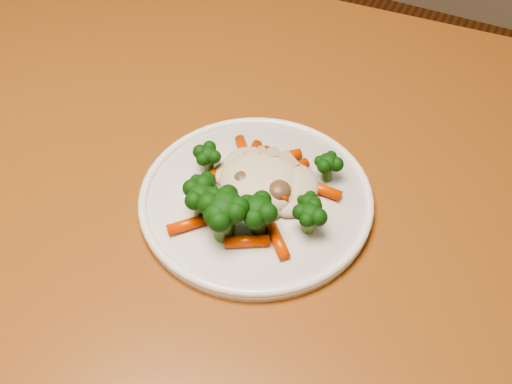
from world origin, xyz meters
TOP-DOWN VIEW (x-y plane):
  - dining_table at (0.11, -0.20)m, footprint 1.32×0.93m
  - plate at (0.23, -0.20)m, footprint 0.25×0.25m
  - meal at (0.23, -0.21)m, footprint 0.17×0.17m

SIDE VIEW (x-z plane):
  - dining_table at x=0.11m, z-range 0.28..1.03m
  - plate at x=0.23m, z-range 0.75..0.76m
  - meal at x=0.23m, z-range 0.76..0.81m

